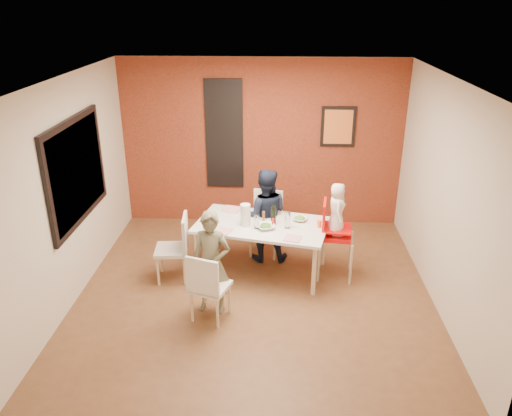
{
  "coord_description": "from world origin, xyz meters",
  "views": [
    {
      "loc": [
        0.28,
        -5.54,
        3.54
      ],
      "look_at": [
        0.0,
        0.3,
        1.05
      ],
      "focal_mm": 35.0,
      "sensor_mm": 36.0,
      "label": 1
    }
  ],
  "objects_px": {
    "paper_towel_roll": "(245,215)",
    "toddler": "(337,209)",
    "chair_near": "(207,285)",
    "chair_far": "(266,219)",
    "child_far": "(265,215)",
    "dining_table": "(262,228)",
    "child_near": "(211,263)",
    "chair_left": "(177,244)",
    "wine_bottle": "(273,215)",
    "high_chair": "(333,232)"
  },
  "relations": [
    {
      "from": "dining_table",
      "to": "high_chair",
      "type": "bearing_deg",
      "value": -4.24
    },
    {
      "from": "toddler",
      "to": "paper_towel_roll",
      "type": "relative_size",
      "value": 2.37
    },
    {
      "from": "chair_left",
      "to": "high_chair",
      "type": "relative_size",
      "value": 0.85
    },
    {
      "from": "chair_near",
      "to": "child_near",
      "type": "bearing_deg",
      "value": -77.34
    },
    {
      "from": "chair_near",
      "to": "wine_bottle",
      "type": "height_order",
      "value": "wine_bottle"
    },
    {
      "from": "paper_towel_roll",
      "to": "chair_near",
      "type": "bearing_deg",
      "value": -108.0
    },
    {
      "from": "child_far",
      "to": "paper_towel_roll",
      "type": "bearing_deg",
      "value": 58.74
    },
    {
      "from": "toddler",
      "to": "wine_bottle",
      "type": "xyz_separation_m",
      "value": [
        -0.82,
        0.06,
        -0.14
      ]
    },
    {
      "from": "chair_far",
      "to": "high_chair",
      "type": "xyz_separation_m",
      "value": [
        0.9,
        -0.68,
        0.13
      ]
    },
    {
      "from": "wine_bottle",
      "to": "paper_towel_roll",
      "type": "bearing_deg",
      "value": -173.31
    },
    {
      "from": "chair_far",
      "to": "child_far",
      "type": "bearing_deg",
      "value": -82.74
    },
    {
      "from": "chair_near",
      "to": "chair_left",
      "type": "bearing_deg",
      "value": -42.03
    },
    {
      "from": "wine_bottle",
      "to": "dining_table",
      "type": "bearing_deg",
      "value": 175.14
    },
    {
      "from": "chair_near",
      "to": "high_chair",
      "type": "distance_m",
      "value": 1.9
    },
    {
      "from": "paper_towel_roll",
      "to": "child_near",
      "type": "bearing_deg",
      "value": -110.88
    },
    {
      "from": "chair_far",
      "to": "toddler",
      "type": "xyz_separation_m",
      "value": [
        0.93,
        -0.68,
        0.47
      ]
    },
    {
      "from": "dining_table",
      "to": "wine_bottle",
      "type": "xyz_separation_m",
      "value": [
        0.16,
        -0.01,
        0.19
      ]
    },
    {
      "from": "child_near",
      "to": "chair_near",
      "type": "bearing_deg",
      "value": -85.57
    },
    {
      "from": "dining_table",
      "to": "high_chair",
      "type": "xyz_separation_m",
      "value": [
        0.95,
        -0.07,
        -0.01
      ]
    },
    {
      "from": "chair_far",
      "to": "child_far",
      "type": "height_order",
      "value": "child_far"
    },
    {
      "from": "high_chair",
      "to": "child_near",
      "type": "distance_m",
      "value": 1.75
    },
    {
      "from": "chair_far",
      "to": "high_chair",
      "type": "bearing_deg",
      "value": -25.87
    },
    {
      "from": "chair_near",
      "to": "chair_left",
      "type": "xyz_separation_m",
      "value": [
        -0.52,
        0.94,
        0.02
      ]
    },
    {
      "from": "child_near",
      "to": "wine_bottle",
      "type": "xyz_separation_m",
      "value": [
        0.71,
        0.94,
        0.21
      ]
    },
    {
      "from": "chair_left",
      "to": "wine_bottle",
      "type": "distance_m",
      "value": 1.33
    },
    {
      "from": "wine_bottle",
      "to": "toddler",
      "type": "bearing_deg",
      "value": -4.39
    },
    {
      "from": "chair_left",
      "to": "child_far",
      "type": "xyz_separation_m",
      "value": [
        1.14,
        0.62,
        0.17
      ]
    },
    {
      "from": "chair_near",
      "to": "high_chair",
      "type": "bearing_deg",
      "value": -124.99
    },
    {
      "from": "chair_far",
      "to": "child_near",
      "type": "xyz_separation_m",
      "value": [
        -0.61,
        -1.56,
        0.12
      ]
    },
    {
      "from": "dining_table",
      "to": "child_far",
      "type": "relative_size",
      "value": 1.39
    },
    {
      "from": "chair_near",
      "to": "child_far",
      "type": "distance_m",
      "value": 1.68
    },
    {
      "from": "wine_bottle",
      "to": "chair_left",
      "type": "bearing_deg",
      "value": -169.3
    },
    {
      "from": "high_chair",
      "to": "child_far",
      "type": "relative_size",
      "value": 0.79
    },
    {
      "from": "dining_table",
      "to": "paper_towel_roll",
      "type": "bearing_deg",
      "value": -165.2
    },
    {
      "from": "dining_table",
      "to": "paper_towel_roll",
      "type": "height_order",
      "value": "paper_towel_roll"
    },
    {
      "from": "chair_far",
      "to": "toddler",
      "type": "distance_m",
      "value": 1.24
    },
    {
      "from": "high_chair",
      "to": "child_near",
      "type": "relative_size",
      "value": 0.84
    },
    {
      "from": "chair_far",
      "to": "toddler",
      "type": "relative_size",
      "value": 1.33
    },
    {
      "from": "chair_far",
      "to": "high_chair",
      "type": "relative_size",
      "value": 0.87
    },
    {
      "from": "wine_bottle",
      "to": "paper_towel_roll",
      "type": "relative_size",
      "value": 0.88
    },
    {
      "from": "toddler",
      "to": "chair_near",
      "type": "bearing_deg",
      "value": 124.52
    },
    {
      "from": "high_chair",
      "to": "child_near",
      "type": "height_order",
      "value": "child_near"
    },
    {
      "from": "chair_near",
      "to": "wine_bottle",
      "type": "distance_m",
      "value": 1.44
    },
    {
      "from": "paper_towel_roll",
      "to": "toddler",
      "type": "bearing_deg",
      "value": -0.95
    },
    {
      "from": "chair_left",
      "to": "toddler",
      "type": "xyz_separation_m",
      "value": [
        2.09,
        0.18,
        0.48
      ]
    },
    {
      "from": "chair_near",
      "to": "chair_far",
      "type": "height_order",
      "value": "chair_far"
    },
    {
      "from": "dining_table",
      "to": "toddler",
      "type": "distance_m",
      "value": 1.04
    },
    {
      "from": "child_far",
      "to": "paper_towel_roll",
      "type": "height_order",
      "value": "child_far"
    },
    {
      "from": "chair_near",
      "to": "child_near",
      "type": "height_order",
      "value": "child_near"
    },
    {
      "from": "chair_far",
      "to": "child_near",
      "type": "distance_m",
      "value": 1.68
    }
  ]
}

